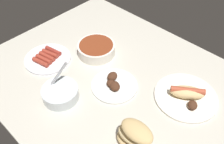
{
  "coord_description": "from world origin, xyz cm",
  "views": [
    {
      "loc": [
        -46.44,
        52.47,
        77.52
      ],
      "look_at": [
        4.02,
        -0.3,
        3.0
      ],
      "focal_mm": 38.99,
      "sensor_mm": 36.0,
      "label": 1
    }
  ],
  "objects": [
    {
      "name": "ground_plane",
      "position": [
        0.0,
        0.0,
        -1.5
      ],
      "size": [
        120.0,
        90.0,
        3.0
      ],
      "primitive_type": "cube",
      "color": "beige"
    },
    {
      "name": "bowl_chili",
      "position": [
        20.24,
        -6.48,
        2.88
      ],
      "size": [
        17.84,
        17.84,
        5.26
      ],
      "color": "white",
      "rests_on": "ground_plane"
    },
    {
      "name": "plate_grilled_meat",
      "position": [
        -0.32,
        3.09,
        1.11
      ],
      "size": [
        19.45,
        19.45,
        4.09
      ],
      "color": "white",
      "rests_on": "ground_plane"
    },
    {
      "name": "bowl_coleslaw",
      "position": [
        11.02,
        22.14,
        2.8
      ],
      "size": [
        14.57,
        14.57,
        14.98
      ],
      "color": "silver",
      "rests_on": "ground_plane"
    },
    {
      "name": "plate_hotdog_assembled",
      "position": [
        -25.64,
        -12.44,
        1.71
      ],
      "size": [
        25.38,
        25.38,
        5.61
      ],
      "color": "white",
      "rests_on": "ground_plane"
    },
    {
      "name": "plate_sausages",
      "position": [
        33.59,
        12.5,
        0.94
      ],
      "size": [
        21.43,
        21.43,
        3.06
      ],
      "color": "white",
      "rests_on": "ground_plane"
    },
    {
      "name": "bread_stack",
      "position": [
        -23.44,
        17.7,
        5.4
      ],
      "size": [
        13.26,
        9.41,
        10.8
      ],
      "color": "#DBB77A",
      "rests_on": "ground_plane"
    }
  ]
}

